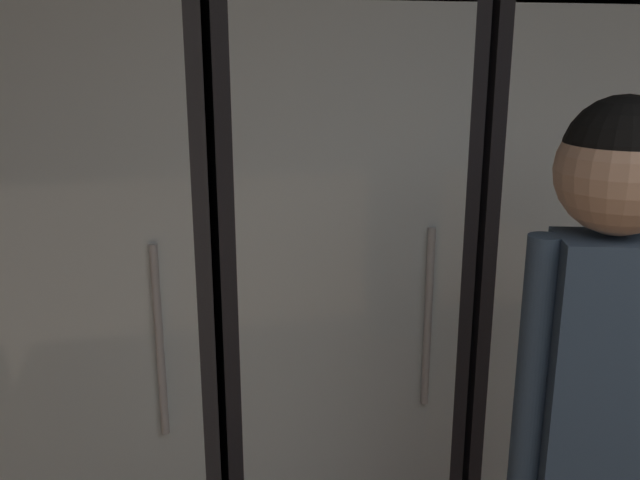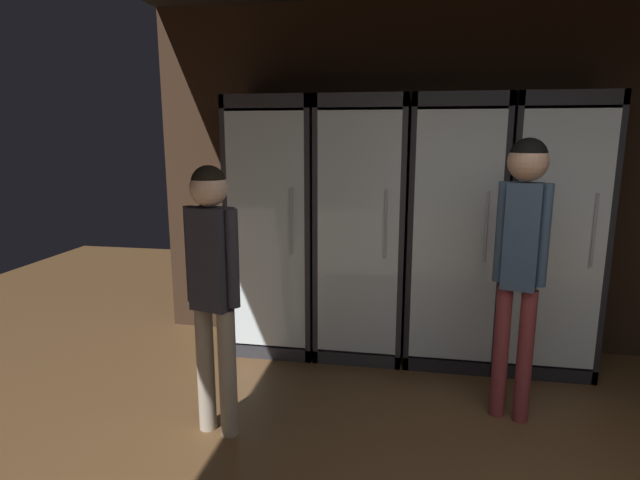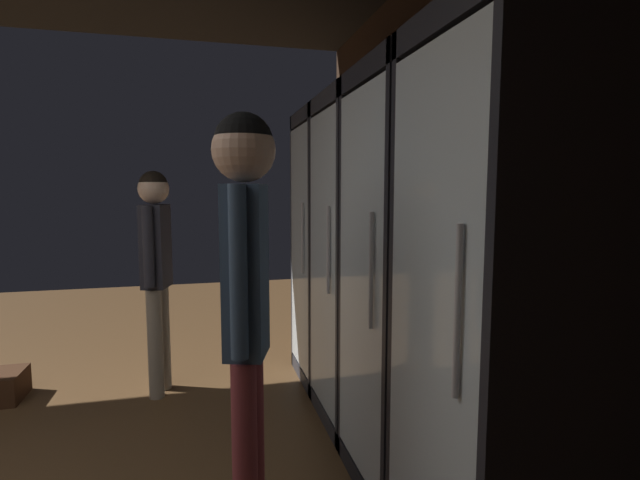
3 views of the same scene
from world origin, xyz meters
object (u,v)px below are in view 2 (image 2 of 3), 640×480
cooler_far_left (277,228)px  cooler_right (548,238)px  shopper_far (212,272)px  cooler_center (452,234)px  cooler_left (362,232)px  shopper_near (522,240)px

cooler_far_left → cooler_right: 2.09m
shopper_far → cooler_center: bearing=43.9°
cooler_far_left → cooler_left: (0.70, 0.00, -0.00)m
cooler_right → shopper_far: 2.51m
cooler_far_left → shopper_far: bearing=-90.8°
cooler_right → shopper_near: bearing=-112.2°
cooler_center → shopper_far: cooler_center is taller
cooler_left → cooler_center: same height
cooler_center → cooler_left: bearing=-180.0°
cooler_center → shopper_far: (-1.41, -1.36, -0.01)m
cooler_far_left → cooler_right: (2.09, 0.00, -0.00)m
cooler_right → shopper_near: 0.97m
cooler_right → shopper_far: cooler_right is taller
shopper_near → shopper_far: shopper_near is taller
shopper_near → shopper_far: bearing=-164.9°
cooler_right → cooler_center: bearing=179.9°
cooler_center → cooler_right: same height
cooler_right → shopper_far: (-2.11, -1.36, -0.00)m
cooler_left → shopper_far: cooler_left is taller
cooler_left → shopper_far: 1.54m
cooler_left → cooler_right: 1.40m
cooler_right → cooler_far_left: bearing=-180.0°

